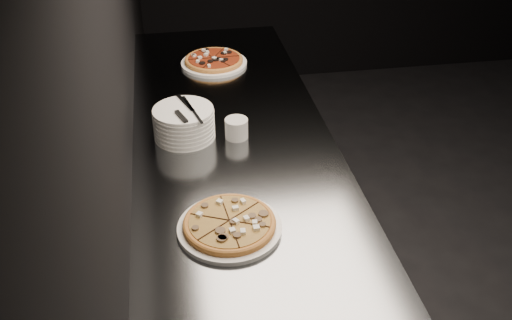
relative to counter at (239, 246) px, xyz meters
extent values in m
cube|color=black|center=(-0.37, 0.00, 0.94)|extent=(0.02, 5.00, 2.80)
cube|color=slate|center=(0.00, 0.00, -0.01)|extent=(0.70, 2.40, 0.90)
cube|color=slate|center=(0.00, 0.00, 0.45)|extent=(0.74, 2.44, 0.02)
cylinder|color=white|center=(-0.08, -0.43, 0.47)|extent=(0.31, 0.31, 0.01)
cylinder|color=#D98F41|center=(-0.08, -0.43, 0.48)|extent=(0.36, 0.36, 0.01)
torus|color=#D98F41|center=(-0.08, -0.43, 0.49)|extent=(0.37, 0.37, 0.02)
cylinder|color=#E9B74D|center=(-0.08, -0.43, 0.49)|extent=(0.32, 0.32, 0.01)
cylinder|color=white|center=(0.00, 0.76, 0.47)|extent=(0.31, 0.31, 0.01)
cylinder|color=#D98F41|center=(0.00, 0.76, 0.48)|extent=(0.28, 0.28, 0.01)
torus|color=#D98F41|center=(0.00, 0.76, 0.49)|extent=(0.28, 0.28, 0.02)
cylinder|color=maroon|center=(0.00, 0.76, 0.49)|extent=(0.24, 0.24, 0.01)
cylinder|color=white|center=(-0.18, 0.13, 0.47)|extent=(0.22, 0.22, 0.02)
cylinder|color=white|center=(-0.18, 0.13, 0.48)|extent=(0.22, 0.22, 0.02)
cylinder|color=white|center=(-0.18, 0.13, 0.50)|extent=(0.22, 0.22, 0.02)
cylinder|color=white|center=(-0.18, 0.13, 0.52)|extent=(0.22, 0.22, 0.02)
cylinder|color=white|center=(-0.18, 0.13, 0.53)|extent=(0.22, 0.22, 0.02)
cylinder|color=white|center=(-0.18, 0.13, 0.55)|extent=(0.22, 0.22, 0.02)
cylinder|color=white|center=(-0.18, 0.13, 0.57)|extent=(0.22, 0.22, 0.02)
cube|color=#B5B7BC|center=(-0.17, 0.18, 0.58)|extent=(0.06, 0.14, 0.00)
cube|color=black|center=(-0.19, 0.07, 0.58)|extent=(0.04, 0.09, 0.01)
cube|color=#B5B7BC|center=(-0.14, 0.12, 0.58)|extent=(0.02, 0.22, 0.00)
cylinder|color=silver|center=(0.01, 0.10, 0.50)|extent=(0.09, 0.09, 0.08)
cylinder|color=black|center=(0.01, 0.10, 0.53)|extent=(0.07, 0.07, 0.01)
camera|label=1|loc=(-0.22, -1.72, 1.57)|focal=40.00mm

